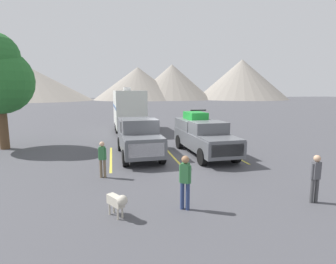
% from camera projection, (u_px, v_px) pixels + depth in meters
% --- Properties ---
extents(ground_plane, '(240.00, 240.00, 0.00)m').
position_uv_depth(ground_plane, '(174.00, 158.00, 14.68)').
color(ground_plane, '#47474C').
extents(pickup_truck_a, '(2.31, 5.31, 2.17)m').
position_uv_depth(pickup_truck_a, '(138.00, 136.00, 14.99)').
color(pickup_truck_a, '#595B60').
rests_on(pickup_truck_a, ground).
extents(pickup_truck_b, '(2.30, 5.95, 2.55)m').
position_uv_depth(pickup_truck_b, '(203.00, 134.00, 15.50)').
color(pickup_truck_b, '#595B60').
rests_on(pickup_truck_b, ground).
extents(lot_stripe_a, '(0.12, 5.50, 0.01)m').
position_uv_depth(lot_stripe_a, '(111.00, 158.00, 14.63)').
color(lot_stripe_a, gold).
rests_on(lot_stripe_a, ground).
extents(lot_stripe_b, '(0.12, 5.50, 0.01)m').
position_uv_depth(lot_stripe_b, '(172.00, 155.00, 15.33)').
color(lot_stripe_b, gold).
rests_on(lot_stripe_b, ground).
extents(lot_stripe_c, '(0.12, 5.50, 0.01)m').
position_uv_depth(lot_stripe_c, '(227.00, 152.00, 16.03)').
color(lot_stripe_c, gold).
rests_on(lot_stripe_c, ground).
extents(camper_trailer_a, '(2.63, 7.98, 3.98)m').
position_uv_depth(camper_trailer_a, '(128.00, 108.00, 23.83)').
color(camper_trailer_a, silver).
rests_on(camper_trailer_a, ground).
extents(person_a, '(0.34, 0.23, 1.58)m').
position_uv_depth(person_a, '(102.00, 157.00, 11.26)').
color(person_a, '#726047').
rests_on(person_a, ground).
extents(person_b, '(0.36, 0.22, 1.63)m').
position_uv_depth(person_b, '(316.00, 175.00, 8.73)').
color(person_b, '#3F3F42').
rests_on(person_b, ground).
extents(person_c, '(0.34, 0.31, 1.74)m').
position_uv_depth(person_c, '(185.00, 179.00, 8.20)').
color(person_c, navy).
rests_on(person_c, ground).
extents(dog, '(0.61, 0.83, 0.76)m').
position_uv_depth(dog, '(118.00, 201.00, 7.72)').
color(dog, beige).
rests_on(dog, ground).
extents(mountain_ridge, '(138.00, 45.08, 17.81)m').
position_uv_depth(mountain_ridge, '(98.00, 80.00, 99.39)').
color(mountain_ridge, gray).
rests_on(mountain_ridge, ground).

